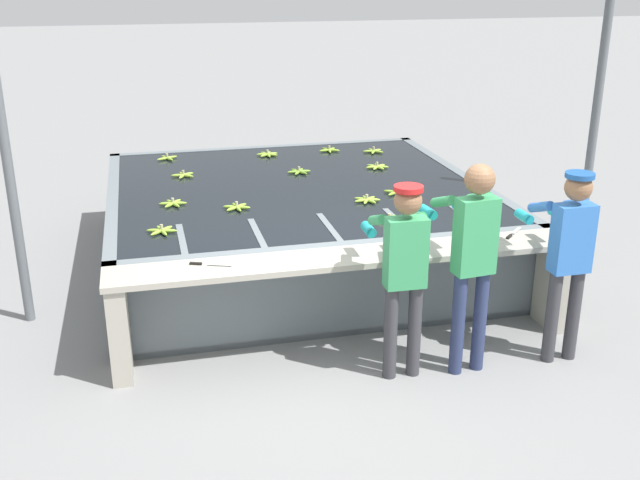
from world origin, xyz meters
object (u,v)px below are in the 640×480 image
(banana_bunch_floating_1, at_px, (299,171))
(worker_1, at_px, (472,249))
(banana_bunch_floating_11, at_px, (389,219))
(knife_1, at_px, (512,234))
(worker_0, at_px, (404,263))
(banana_bunch_floating_6, at_px, (377,167))
(banana_bunch_floating_7, at_px, (329,150))
(banana_bunch_floating_9, at_px, (396,192))
(banana_bunch_floating_0, at_px, (183,175))
(banana_bunch_floating_5, at_px, (367,200))
(banana_bunch_floating_2, at_px, (237,207))
(support_post_left, at_px, (6,154))
(worker_2, at_px, (568,249))
(banana_bunch_floating_12, at_px, (268,154))
(banana_bunch_floating_8, at_px, (167,158))
(banana_bunch_floating_3, at_px, (374,151))
(banana_bunch_floating_4, at_px, (173,203))
(knife_0, at_px, (204,264))
(support_post_right, at_px, (594,127))

(banana_bunch_floating_1, bearing_deg, worker_1, -77.96)
(banana_bunch_floating_11, height_order, knife_1, banana_bunch_floating_11)
(worker_0, distance_m, banana_bunch_floating_6, 3.29)
(banana_bunch_floating_1, bearing_deg, banana_bunch_floating_11, -76.50)
(banana_bunch_floating_7, height_order, banana_bunch_floating_9, same)
(banana_bunch_floating_0, distance_m, banana_bunch_floating_5, 2.26)
(banana_bunch_floating_0, distance_m, banana_bunch_floating_7, 2.10)
(worker_1, height_order, banana_bunch_floating_11, worker_1)
(banana_bunch_floating_2, xyz_separation_m, support_post_left, (-2.03, -0.22, 0.71))
(banana_bunch_floating_7, distance_m, knife_1, 3.61)
(worker_2, relative_size, support_post_left, 0.51)
(worker_2, distance_m, banana_bunch_floating_6, 3.30)
(banana_bunch_floating_2, xyz_separation_m, banana_bunch_floating_12, (0.69, 2.12, -0.00))
(worker_2, relative_size, banana_bunch_floating_6, 5.84)
(worker_1, height_order, banana_bunch_floating_9, worker_1)
(banana_bunch_floating_2, bearing_deg, worker_2, -40.26)
(banana_bunch_floating_6, distance_m, banana_bunch_floating_8, 2.63)
(banana_bunch_floating_9, bearing_deg, banana_bunch_floating_1, 127.47)
(banana_bunch_floating_5, distance_m, support_post_left, 3.44)
(banana_bunch_floating_5, relative_size, banana_bunch_floating_7, 1.02)
(banana_bunch_floating_3, relative_size, banana_bunch_floating_9, 0.99)
(banana_bunch_floating_5, bearing_deg, banana_bunch_floating_0, 141.09)
(banana_bunch_floating_4, height_order, knife_1, banana_bunch_floating_4)
(banana_bunch_floating_1, height_order, knife_0, banana_bunch_floating_1)
(banana_bunch_floating_0, distance_m, banana_bunch_floating_8, 0.88)
(worker_1, bearing_deg, banana_bunch_floating_5, 97.28)
(banana_bunch_floating_7, bearing_deg, knife_0, -118.75)
(banana_bunch_floating_3, xyz_separation_m, banana_bunch_floating_11, (-0.70, -2.68, 0.00))
(banana_bunch_floating_4, distance_m, banana_bunch_floating_7, 2.83)
(banana_bunch_floating_12, bearing_deg, banana_bunch_floating_2, -107.96)
(banana_bunch_floating_6, xyz_separation_m, banana_bunch_floating_9, (-0.13, -1.07, 0.00))
(banana_bunch_floating_6, bearing_deg, worker_1, -94.66)
(banana_bunch_floating_1, relative_size, banana_bunch_floating_7, 1.02)
(banana_bunch_floating_7, xyz_separation_m, support_post_left, (-3.54, -2.38, 0.71))
(worker_0, distance_m, banana_bunch_floating_8, 4.51)
(banana_bunch_floating_8, bearing_deg, banana_bunch_floating_11, -56.84)
(banana_bunch_floating_7, bearing_deg, worker_1, -88.94)
(banana_bunch_floating_1, bearing_deg, knife_1, -61.45)
(banana_bunch_floating_2, distance_m, banana_bunch_floating_3, 2.84)
(banana_bunch_floating_5, xyz_separation_m, banana_bunch_floating_12, (-0.65, 2.19, 0.00))
(banana_bunch_floating_6, relative_size, banana_bunch_floating_7, 1.02)
(worker_2, relative_size, support_post_right, 0.51)
(banana_bunch_floating_6, bearing_deg, knife_0, -131.41)
(banana_bunch_floating_7, distance_m, banana_bunch_floating_12, 0.82)
(banana_bunch_floating_9, bearing_deg, knife_0, -144.63)
(banana_bunch_floating_6, bearing_deg, banana_bunch_floating_11, -104.54)
(banana_bunch_floating_2, bearing_deg, banana_bunch_floating_12, 72.04)
(banana_bunch_floating_7, bearing_deg, worker_2, -77.64)
(support_post_left, bearing_deg, banana_bunch_floating_12, 40.76)
(support_post_left, bearing_deg, banana_bunch_floating_0, 44.56)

